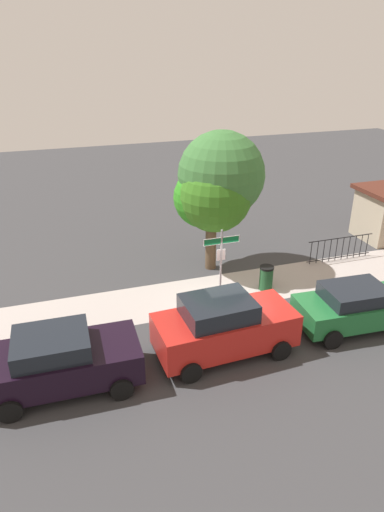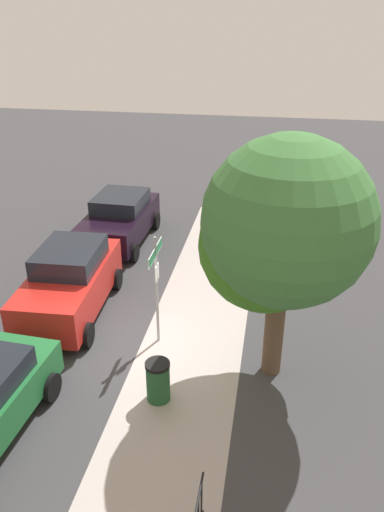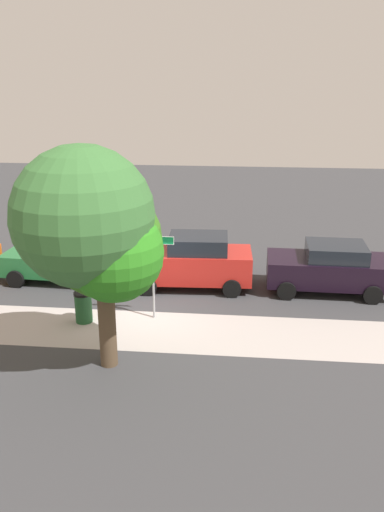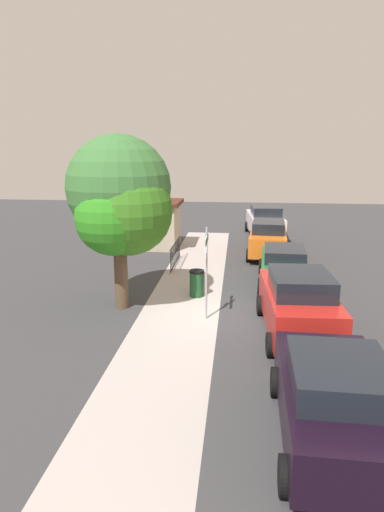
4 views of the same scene
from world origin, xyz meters
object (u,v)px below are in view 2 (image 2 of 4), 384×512
Objects in this scene: car_black at (120,219)px; trash_bin at (158,381)px; street_sign at (156,273)px; car_red at (70,281)px; shade_tree at (278,234)px.

car_black reaches higher than trash_bin.
street_sign is at bearing 27.21° from car_black.
trash_bin is (3.05, 3.22, -0.47)m from car_red.
trash_bin is (2.11, 0.50, -1.50)m from street_sign.
car_black is at bearing 178.06° from car_red.
car_red is at bearing -107.86° from shade_tree.
shade_tree is at bearing 73.32° from street_sign.
street_sign is 0.68× the size of car_red.
street_sign is 6.47m from car_black.
shade_tree reaches higher than car_black.
car_black is 4.31× the size of trash_bin.
street_sign is 2.64m from trash_bin.
car_black is at bearing -139.60° from shade_tree.
street_sign reaches higher than car_black.
street_sign is 0.70× the size of car_black.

